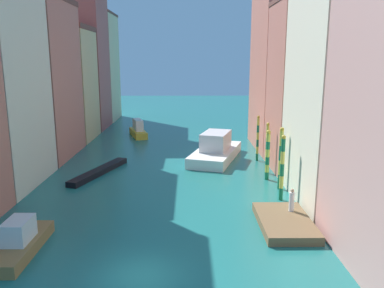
# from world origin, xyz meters

# --- Properties ---
(ground_plane) EXTENTS (154.00, 154.00, 0.00)m
(ground_plane) POSITION_xyz_m (0.00, 24.50, 0.00)
(ground_plane) COLOR #1E6B66
(building_left_2) EXTENTS (6.69, 10.69, 17.33)m
(building_left_2) POSITION_xyz_m (-13.91, 25.32, 8.68)
(building_left_2) COLOR #C6705B
(building_left_2) RESTS_ON ground
(building_left_3) EXTENTS (6.69, 8.41, 15.12)m
(building_left_3) POSITION_xyz_m (-13.91, 35.12, 7.57)
(building_left_3) COLOR #DBB77A
(building_left_3) RESTS_ON ground
(building_left_4) EXTENTS (6.69, 8.45, 21.02)m
(building_left_4) POSITION_xyz_m (-13.91, 43.97, 10.52)
(building_left_4) COLOR #B25147
(building_left_4) RESTS_ON ground
(building_left_5) EXTENTS (6.69, 9.36, 18.73)m
(building_left_5) POSITION_xyz_m (-13.91, 52.96, 9.37)
(building_left_5) COLOR beige
(building_left_5) RESTS_ON ground
(building_right_1) EXTENTS (6.69, 9.97, 17.47)m
(building_right_1) POSITION_xyz_m (13.91, 11.03, 8.75)
(building_right_1) COLOR beige
(building_right_1) RESTS_ON ground
(building_right_2) EXTENTS (6.69, 7.64, 16.32)m
(building_right_2) POSITION_xyz_m (13.91, 19.95, 8.17)
(building_right_2) COLOR #C6705B
(building_right_2) RESTS_ON ground
(building_right_3) EXTENTS (6.69, 11.41, 22.03)m
(building_right_3) POSITION_xyz_m (13.91, 29.50, 11.03)
(building_right_3) COLOR #C6705B
(building_right_3) RESTS_ON ground
(waterfront_dock) EXTENTS (3.31, 5.79, 0.57)m
(waterfront_dock) POSITION_xyz_m (8.68, 6.01, 0.28)
(waterfront_dock) COLOR brown
(waterfront_dock) RESTS_ON ground
(person_on_dock) EXTENTS (0.36, 0.36, 1.59)m
(person_on_dock) POSITION_xyz_m (9.42, 7.24, 1.30)
(person_on_dock) COLOR white
(person_on_dock) RESTS_ON waterfront_dock
(mooring_pole_0) EXTENTS (0.35, 0.35, 5.15)m
(mooring_pole_0) POSITION_xyz_m (9.57, 10.90, 2.63)
(mooring_pole_0) COLOR #197247
(mooring_pole_0) RESTS_ON ground
(mooring_pole_1) EXTENTS (0.35, 0.35, 5.28)m
(mooring_pole_1) POSITION_xyz_m (10.07, 13.57, 2.70)
(mooring_pole_1) COLOR #197247
(mooring_pole_1) RESTS_ON ground
(mooring_pole_2) EXTENTS (0.39, 0.39, 4.59)m
(mooring_pole_2) POSITION_xyz_m (9.52, 16.15, 2.35)
(mooring_pole_2) COLOR #197247
(mooring_pole_2) RESTS_ON ground
(mooring_pole_3) EXTENTS (0.31, 0.31, 4.91)m
(mooring_pole_3) POSITION_xyz_m (9.88, 18.24, 2.50)
(mooring_pole_3) COLOR #197247
(mooring_pole_3) RESTS_ON ground
(mooring_pole_4) EXTENTS (0.30, 0.30, 4.92)m
(mooring_pole_4) POSITION_xyz_m (9.81, 22.95, 2.51)
(mooring_pole_4) COLOR #197247
(mooring_pole_4) RESTS_ON ground
(vaporetto_white) EXTENTS (6.71, 10.72, 3.00)m
(vaporetto_white) POSITION_xyz_m (5.38, 23.70, 1.05)
(vaporetto_white) COLOR white
(vaporetto_white) RESTS_ON ground
(gondola_black) EXTENTS (3.97, 8.89, 0.51)m
(gondola_black) POSITION_xyz_m (-6.13, 18.10, 0.25)
(gondola_black) COLOR black
(gondola_black) RESTS_ON ground
(motorboat_0) EXTENTS (1.91, 5.73, 1.98)m
(motorboat_0) POSITION_xyz_m (-7.12, 2.62, 0.65)
(motorboat_0) COLOR olive
(motorboat_0) RESTS_ON ground
(motorboat_1) EXTENTS (3.29, 6.03, 2.43)m
(motorboat_1) POSITION_xyz_m (-4.78, 36.79, 0.89)
(motorboat_1) COLOR gold
(motorboat_1) RESTS_ON ground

